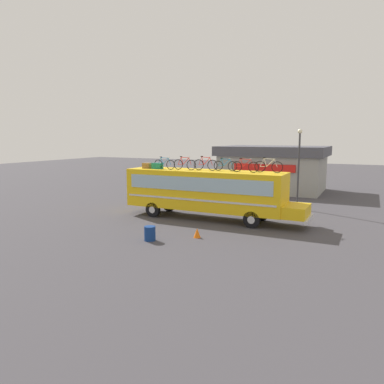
% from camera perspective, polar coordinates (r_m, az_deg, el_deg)
% --- Properties ---
extents(ground_plane, '(120.00, 120.00, 0.00)m').
position_cam_1_polar(ground_plane, '(24.95, 1.88, -4.13)').
color(ground_plane, '#423F44').
extents(bus, '(12.37, 2.61, 3.27)m').
position_cam_1_polar(bus, '(24.52, 2.32, 0.23)').
color(bus, yellow).
rests_on(bus, ground).
extents(luggage_bag_1, '(0.57, 0.41, 0.39)m').
position_cam_1_polar(luggage_bag_1, '(26.26, -7.06, 4.10)').
color(luggage_bag_1, olive).
rests_on(luggage_bag_1, bus).
extents(luggage_bag_2, '(0.73, 0.43, 0.41)m').
position_cam_1_polar(luggage_bag_2, '(25.83, -5.42, 4.07)').
color(luggage_bag_2, '#1E7F66').
rests_on(luggage_bag_2, bus).
extents(rooftop_bicycle_1, '(1.64, 0.44, 0.87)m').
position_cam_1_polar(rooftop_bicycle_1, '(25.37, -4.33, 4.37)').
color(rooftop_bicycle_1, black).
rests_on(rooftop_bicycle_1, bus).
extents(rooftop_bicycle_2, '(1.69, 0.44, 0.92)m').
position_cam_1_polar(rooftop_bicycle_2, '(24.89, -1.16, 4.36)').
color(rooftop_bicycle_2, black).
rests_on(rooftop_bicycle_2, bus).
extents(rooftop_bicycle_3, '(1.72, 0.44, 0.96)m').
position_cam_1_polar(rooftop_bicycle_3, '(24.47, 2.10, 4.31)').
color(rooftop_bicycle_3, black).
rests_on(rooftop_bicycle_3, bus).
extents(rooftop_bicycle_4, '(1.64, 0.44, 0.86)m').
position_cam_1_polar(rooftop_bicycle_4, '(24.21, 5.21, 4.15)').
color(rooftop_bicycle_4, black).
rests_on(rooftop_bicycle_4, bus).
extents(rooftop_bicycle_5, '(1.78, 0.44, 0.91)m').
position_cam_1_polar(rooftop_bicycle_5, '(23.33, 8.26, 3.99)').
color(rooftop_bicycle_5, black).
rests_on(rooftop_bicycle_5, bus).
extents(rooftop_bicycle_6, '(1.80, 0.44, 0.95)m').
position_cam_1_polar(rooftop_bicycle_6, '(23.38, 11.84, 3.94)').
color(rooftop_bicycle_6, black).
rests_on(rooftop_bicycle_6, bus).
extents(roadside_building, '(10.59, 7.53, 4.57)m').
position_cam_1_polar(roadside_building, '(38.83, 12.51, 3.70)').
color(roadside_building, '#9E9E99').
rests_on(roadside_building, ground).
extents(trash_bin, '(0.60, 0.60, 0.78)m').
position_cam_1_polar(trash_bin, '(19.72, -6.58, -6.43)').
color(trash_bin, navy).
rests_on(trash_bin, ground).
extents(traffic_cone, '(0.39, 0.39, 0.52)m').
position_cam_1_polar(traffic_cone, '(20.19, 0.80, -6.40)').
color(traffic_cone, orange).
rests_on(traffic_cone, ground).
extents(street_lamp, '(0.34, 0.34, 6.08)m').
position_cam_1_polar(street_lamp, '(29.03, 16.30, 4.66)').
color(street_lamp, '#38383D').
rests_on(street_lamp, ground).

